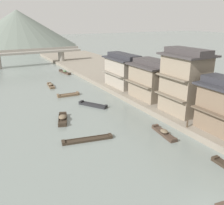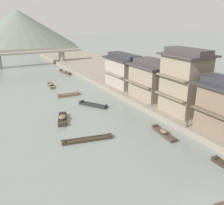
% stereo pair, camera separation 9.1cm
% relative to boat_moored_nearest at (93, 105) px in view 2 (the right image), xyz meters
% --- Properties ---
extents(riverbank_right, '(18.00, 110.00, 0.78)m').
position_rel_boat_moored_nearest_xyz_m(riverbank_right, '(14.58, 4.25, 0.23)').
color(riverbank_right, gray).
rests_on(riverbank_right, ground).
extents(boat_moored_nearest, '(3.43, 4.65, 0.49)m').
position_rel_boat_moored_nearest_xyz_m(boat_moored_nearest, '(0.00, 0.00, 0.00)').
color(boat_moored_nearest, '#232326').
rests_on(boat_moored_nearest, ground).
extents(boat_moored_second, '(1.46, 4.39, 0.68)m').
position_rel_boat_moored_nearest_xyz_m(boat_moored_second, '(3.25, -13.24, 0.08)').
color(boat_moored_second, '#423328').
rests_on(boat_moored_second, ground).
extents(boat_moored_third, '(3.98, 1.26, 0.53)m').
position_rel_boat_moored_nearest_xyz_m(boat_moored_third, '(-1.67, 6.93, 0.02)').
color(boat_moored_third, brown).
rests_on(boat_moored_third, ground).
extents(boat_moored_far, '(1.33, 4.28, 0.68)m').
position_rel_boat_moored_nearest_xyz_m(boat_moored_far, '(-2.67, 14.70, 0.08)').
color(boat_moored_far, brown).
rests_on(boat_moored_far, ground).
extents(boat_midriver_upstream, '(5.87, 2.02, 0.35)m').
position_rel_boat_moored_nearest_xyz_m(boat_midriver_upstream, '(-5.34, -10.18, -0.04)').
color(boat_midriver_upstream, '#33281E').
rests_on(boat_midriver_upstream, ground).
extents(boat_upstream_distant, '(1.54, 5.51, 0.72)m').
position_rel_boat_moored_nearest_xyz_m(boat_upstream_distant, '(3.92, 25.65, 0.08)').
color(boat_upstream_distant, '#423328').
rests_on(boat_upstream_distant, ground).
extents(boat_crossing_west, '(2.36, 4.17, 0.85)m').
position_rel_boat_moored_nearest_xyz_m(boat_crossing_west, '(-6.07, -3.44, 0.16)').
color(boat_crossing_west, '#33281E').
rests_on(boat_crossing_west, ground).
extents(house_waterfront_tall, '(5.41, 6.33, 8.74)m').
position_rel_boat_moored_nearest_xyz_m(house_waterfront_tall, '(9.06, -10.09, 4.93)').
color(house_waterfront_tall, gray).
rests_on(house_waterfront_tall, riverbank_right).
extents(house_waterfront_narrow, '(6.61, 7.29, 6.14)m').
position_rel_boat_moored_nearest_xyz_m(house_waterfront_narrow, '(9.67, -2.60, 3.62)').
color(house_waterfront_narrow, gray).
rests_on(house_waterfront_narrow, riverbank_right).
extents(house_waterfront_far, '(5.45, 8.17, 6.14)m').
position_rel_boat_moored_nearest_xyz_m(house_waterfront_far, '(9.08, 5.68, 3.62)').
color(house_waterfront_far, gray).
rests_on(house_waterfront_far, riverbank_right).
extents(mooring_post_dock_mid, '(0.20, 0.20, 0.87)m').
position_rel_boat_moored_nearest_xyz_m(mooring_post_dock_mid, '(5.93, -14.21, 1.06)').
color(mooring_post_dock_mid, '#473828').
rests_on(mooring_post_dock_mid, riverbank_right).
extents(stone_bridge, '(29.79, 2.40, 4.84)m').
position_rel_boat_moored_nearest_xyz_m(stone_bridge, '(-1.33, 39.77, 3.08)').
color(stone_bridge, gray).
rests_on(stone_bridge, ground).
extents(hill_far_west, '(55.52, 55.52, 17.05)m').
position_rel_boat_moored_nearest_xyz_m(hill_far_west, '(4.81, 97.62, 8.37)').
color(hill_far_west, slate).
rests_on(hill_far_west, ground).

